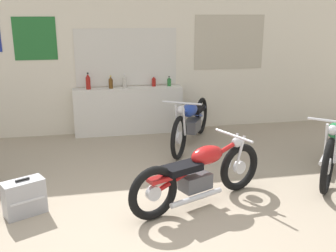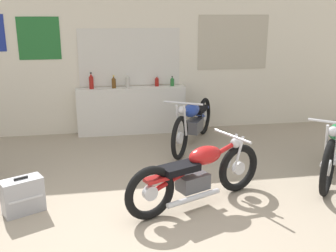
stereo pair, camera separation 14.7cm
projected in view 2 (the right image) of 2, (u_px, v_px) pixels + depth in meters
ground_plane at (144, 234)px, 4.11m from camera, size 24.00×24.00×0.00m
wall_back at (121, 58)px, 7.31m from camera, size 10.00×0.07×2.80m
sill_counter at (132, 110)px, 7.44m from camera, size 2.02×0.28×0.89m
bottle_leftmost at (91, 82)px, 7.14m from camera, size 0.08×0.08×0.30m
bottle_left_center at (114, 82)px, 7.22m from camera, size 0.08×0.08×0.24m
bottle_center at (128, 81)px, 7.28m from camera, size 0.08×0.08×0.26m
bottle_right_center at (157, 82)px, 7.42m from camera, size 0.07×0.07×0.20m
bottle_rightmost at (172, 82)px, 7.43m from camera, size 0.07×0.07×0.19m
motorcycle_blue at (193, 121)px, 6.75m from camera, size 1.14×1.87×0.89m
motorcycle_red at (198, 174)px, 4.66m from camera, size 1.82×0.94×0.78m
hard_case_silver at (23, 196)px, 4.50m from camera, size 0.50×0.40×0.44m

